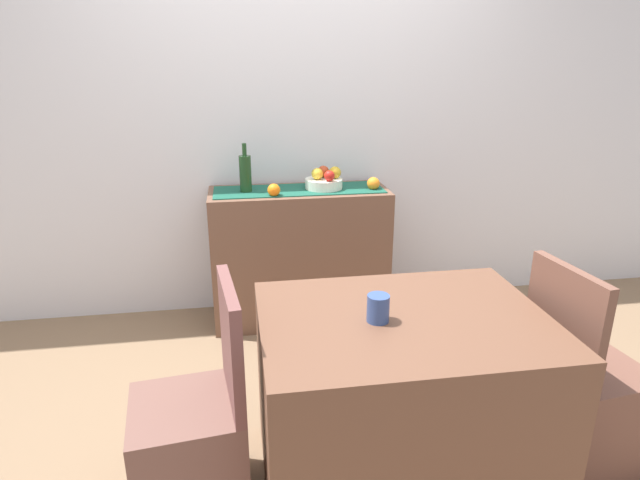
{
  "coord_description": "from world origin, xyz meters",
  "views": [
    {
      "loc": [
        -0.38,
        -2.27,
        1.65
      ],
      "look_at": [
        0.04,
        0.35,
        0.73
      ],
      "focal_mm": 30.06,
      "sensor_mm": 36.0,
      "label": 1
    }
  ],
  "objects_px": {
    "chair_near_window": "(193,445)",
    "chair_by_corner": "(582,405)",
    "fruit_bowl": "(324,184)",
    "coffee_cup": "(378,308)",
    "sideboard_console": "(299,256)",
    "wine_bottle": "(245,173)",
    "dining_table": "(400,402)"
  },
  "relations": [
    {
      "from": "chair_near_window",
      "to": "chair_by_corner",
      "type": "relative_size",
      "value": 1.0
    },
    {
      "from": "fruit_bowl",
      "to": "coffee_cup",
      "type": "height_order",
      "value": "fruit_bowl"
    },
    {
      "from": "sideboard_console",
      "to": "wine_bottle",
      "type": "xyz_separation_m",
      "value": [
        -0.32,
        -0.0,
        0.55
      ]
    },
    {
      "from": "coffee_cup",
      "to": "sideboard_console",
      "type": "bearing_deg",
      "value": 94.02
    },
    {
      "from": "sideboard_console",
      "to": "fruit_bowl",
      "type": "bearing_deg",
      "value": 0.0
    },
    {
      "from": "wine_bottle",
      "to": "chair_near_window",
      "type": "relative_size",
      "value": 0.33
    },
    {
      "from": "wine_bottle",
      "to": "chair_by_corner",
      "type": "relative_size",
      "value": 0.33
    },
    {
      "from": "dining_table",
      "to": "chair_near_window",
      "type": "relative_size",
      "value": 1.18
    },
    {
      "from": "fruit_bowl",
      "to": "wine_bottle",
      "type": "height_order",
      "value": "wine_bottle"
    },
    {
      "from": "coffee_cup",
      "to": "chair_by_corner",
      "type": "bearing_deg",
      "value": 0.92
    },
    {
      "from": "fruit_bowl",
      "to": "chair_by_corner",
      "type": "bearing_deg",
      "value": -60.45
    },
    {
      "from": "chair_near_window",
      "to": "dining_table",
      "type": "bearing_deg",
      "value": -0.14
    },
    {
      "from": "sideboard_console",
      "to": "wine_bottle",
      "type": "height_order",
      "value": "wine_bottle"
    },
    {
      "from": "chair_by_corner",
      "to": "sideboard_console",
      "type": "bearing_deg",
      "value": 123.96
    },
    {
      "from": "sideboard_console",
      "to": "chair_by_corner",
      "type": "height_order",
      "value": "chair_by_corner"
    },
    {
      "from": "sideboard_console",
      "to": "coffee_cup",
      "type": "xyz_separation_m",
      "value": [
        0.11,
        -1.51,
        0.36
      ]
    },
    {
      "from": "wine_bottle",
      "to": "coffee_cup",
      "type": "relative_size",
      "value": 2.93
    },
    {
      "from": "wine_bottle",
      "to": "chair_near_window",
      "type": "xyz_separation_m",
      "value": [
        -0.27,
        -1.49,
        -0.71
      ]
    },
    {
      "from": "fruit_bowl",
      "to": "chair_near_window",
      "type": "height_order",
      "value": "fruit_bowl"
    },
    {
      "from": "fruit_bowl",
      "to": "sideboard_console",
      "type": "bearing_deg",
      "value": 180.0
    },
    {
      "from": "coffee_cup",
      "to": "chair_by_corner",
      "type": "height_order",
      "value": "chair_by_corner"
    },
    {
      "from": "chair_near_window",
      "to": "chair_by_corner",
      "type": "xyz_separation_m",
      "value": [
        1.59,
        -0.0,
        0.0
      ]
    },
    {
      "from": "fruit_bowl",
      "to": "wine_bottle",
      "type": "bearing_deg",
      "value": -180.0
    },
    {
      "from": "sideboard_console",
      "to": "dining_table",
      "type": "xyz_separation_m",
      "value": [
        0.21,
        -1.49,
        -0.06
      ]
    },
    {
      "from": "wine_bottle",
      "to": "coffee_cup",
      "type": "xyz_separation_m",
      "value": [
        0.42,
        -1.51,
        -0.19
      ]
    },
    {
      "from": "chair_near_window",
      "to": "chair_by_corner",
      "type": "bearing_deg",
      "value": -0.14
    },
    {
      "from": "sideboard_console",
      "to": "chair_near_window",
      "type": "xyz_separation_m",
      "value": [
        -0.58,
        -1.49,
        -0.16
      ]
    },
    {
      "from": "dining_table",
      "to": "chair_by_corner",
      "type": "relative_size",
      "value": 1.18
    },
    {
      "from": "chair_by_corner",
      "to": "dining_table",
      "type": "bearing_deg",
      "value": 179.85
    },
    {
      "from": "dining_table",
      "to": "coffee_cup",
      "type": "bearing_deg",
      "value": -171.16
    },
    {
      "from": "coffee_cup",
      "to": "fruit_bowl",
      "type": "bearing_deg",
      "value": 87.98
    },
    {
      "from": "wine_bottle",
      "to": "dining_table",
      "type": "distance_m",
      "value": 1.7
    }
  ]
}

